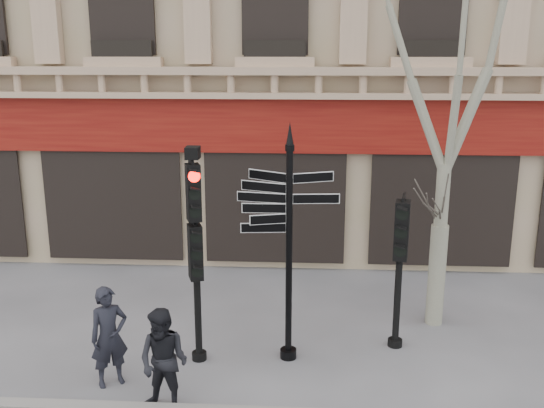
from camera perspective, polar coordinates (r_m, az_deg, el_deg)
The scene contains 7 objects.
ground at distance 10.78m, azimuth -1.21°, elevation -15.29°, with size 80.00×80.00×0.00m, color #56555A.
fingerpost at distance 10.09m, azimuth 1.64°, elevation -0.05°, with size 1.90×1.90×4.20m.
traffic_signal_main at distance 10.22m, azimuth -7.25°, elevation -2.40°, with size 0.50×0.42×3.80m.
traffic_signal_secondary at distance 11.00m, azimuth 11.98°, elevation -3.91°, with size 0.52×0.42×2.78m.
plane_tree at distance 11.64m, azimuth 16.75°, elevation 14.82°, with size 2.97×2.97×7.89m.
pedestrian_a at distance 10.32m, azimuth -15.08°, elevation -11.96°, with size 0.61×0.40×1.68m, color black.
pedestrian_b at distance 9.45m, azimuth -10.16°, elevation -14.40°, with size 0.80×0.62×1.65m, color black.
Camera 1 is at (0.78, -9.33, 5.34)m, focal length 40.00 mm.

